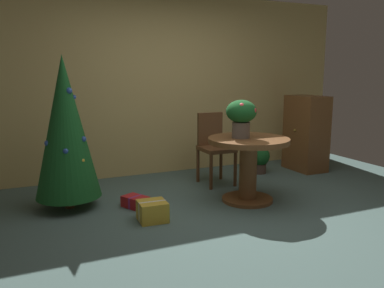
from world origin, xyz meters
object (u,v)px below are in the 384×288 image
wooden_chair_far (214,144)px  gift_box_red (135,202)px  flower_vase (241,115)px  round_dining_table (248,158)px  wooden_cabinet (306,133)px  gift_box_gold (152,211)px  potted_plant (259,158)px  holiday_tree (66,127)px

wooden_chair_far → gift_box_red: wooden_chair_far is taller
flower_vase → round_dining_table: bearing=-29.0°
flower_vase → wooden_cabinet: 1.99m
flower_vase → gift_box_gold: 1.48m
round_dining_table → gift_box_red: 1.38m
flower_vase → gift_box_gold: (-1.14, -0.20, -0.91)m
gift_box_gold → potted_plant: size_ratio=0.71×
wooden_chair_far → potted_plant: wooden_chair_far is taller
flower_vase → wooden_cabinet: flower_vase is taller
round_dining_table → gift_box_gold: size_ratio=3.17×
wooden_chair_far → gift_box_gold: size_ratio=3.22×
round_dining_table → gift_box_red: round_dining_table is taller
round_dining_table → potted_plant: round_dining_table is taller
wooden_cabinet → holiday_tree: bearing=-174.4°
holiday_tree → potted_plant: size_ratio=4.06×
round_dining_table → wooden_cabinet: bearing=30.5°
gift_box_gold → potted_plant: bearing=30.1°
gift_box_red → potted_plant: 2.25m
round_dining_table → potted_plant: (0.86, 1.05, -0.28)m
flower_vase → holiday_tree: (-1.86, 0.56, -0.11)m
holiday_tree → gift_box_gold: bearing=-46.9°
wooden_chair_far → holiday_tree: 1.99m
holiday_tree → wooden_cabinet: bearing=5.6°
wooden_cabinet → round_dining_table: bearing=-149.5°
gift_box_gold → potted_plant: (2.08, 1.21, 0.13)m
wooden_chair_far → gift_box_red: 1.46m
round_dining_table → potted_plant: 1.39m
round_dining_table → wooden_cabinet: 1.89m
holiday_tree → potted_plant: (2.80, 0.44, -0.68)m
potted_plant → gift_box_red: bearing=-160.9°
round_dining_table → gift_box_red: size_ratio=2.76×
round_dining_table → gift_box_gold: round_dining_table is taller
holiday_tree → wooden_chair_far: bearing=7.7°
wooden_cabinet → gift_box_gold: bearing=-158.7°
gift_box_red → wooden_cabinet: bearing=12.5°
potted_plant → round_dining_table: bearing=-129.2°
holiday_tree → wooden_cabinet: holiday_tree is taller
gift_box_red → wooden_cabinet: size_ratio=0.30×
gift_box_gold → round_dining_table: bearing=7.2°
gift_box_gold → wooden_cabinet: (2.85, 1.11, 0.47)m
gift_box_gold → wooden_cabinet: size_ratio=0.26×
gift_box_red → wooden_chair_far: bearing=23.5°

